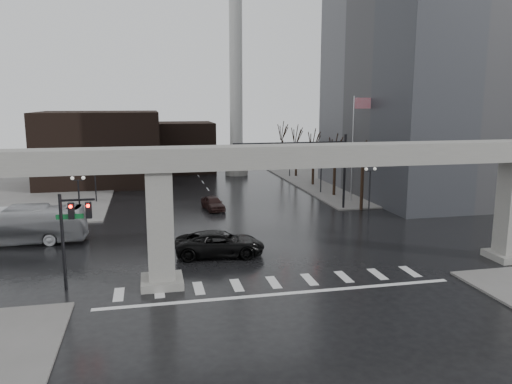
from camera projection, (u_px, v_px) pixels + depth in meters
The scene contains 24 objects.
ground at pixel (270, 277), 32.91m from camera, with size 160.00×160.00×0.00m, color black.
sidewalk_ne at pixel (383, 180), 72.95m from camera, with size 28.00×36.00×0.15m, color slate.
elevated_guideway at pixel (289, 173), 31.94m from camera, with size 48.00×2.60×8.70m.
office_tower at pixel (444, 20), 59.99m from camera, with size 22.00×26.00×42.00m, color slate.
building_far_left at pixel (100, 148), 69.43m from camera, with size 16.00×14.00×10.00m, color black.
building_far_mid at pixel (182, 147), 81.74m from camera, with size 10.00×10.00×8.00m, color black.
smokestack at pixel (236, 88), 75.97m from camera, with size 3.60×3.60×30.00m.
signal_mast_arm at pixel (311, 156), 51.81m from camera, with size 12.12×0.43×8.00m.
signal_left_pole at pixel (71, 225), 30.08m from camera, with size 2.30×0.30×6.00m.
flagpole_assembly at pixel (355, 136), 55.91m from camera, with size 2.06×0.12×12.00m.
lamp_right_0 at pixel (370, 184), 48.57m from camera, with size 1.22×0.32×5.11m.
lamp_right_1 at pixel (321, 166), 62.03m from camera, with size 1.22×0.32×5.11m.
lamp_right_2 at pixel (290, 154), 75.48m from camera, with size 1.22×0.32×5.11m.
lamp_left_0 at pixel (79, 195), 42.90m from camera, with size 1.22×0.32×5.11m.
lamp_left_1 at pixel (95, 172), 56.35m from camera, with size 1.22×0.32×5.11m.
lamp_left_2 at pixel (105, 159), 69.81m from camera, with size 1.22×0.32×5.11m.
tree_right_0 at pixel (362, 184), 52.77m from camera, with size 1.09×1.58×7.50m.
tree_right_1 at pixel (335, 173), 60.45m from camera, with size 1.09×1.61×7.67m.
tree_right_2 at pixel (313, 164), 68.12m from camera, with size 1.10×1.63×7.85m.
tree_right_3 at pixel (296, 157), 75.80m from camera, with size 1.11×1.66×8.02m.
tree_right_4 at pixel (282, 152), 83.48m from camera, with size 1.12×1.69×8.19m.
pickup_truck at pixel (220, 244), 37.33m from camera, with size 3.07×6.66×1.85m, color black.
city_bus at pixel (14, 225), 40.30m from camera, with size 2.61×11.16×3.11m, color #A5A6AA.
far_car at pixel (213, 203), 52.99m from camera, with size 1.76×4.37×1.49m, color black.
Camera 1 is at (-7.59, -30.44, 11.46)m, focal length 35.00 mm.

